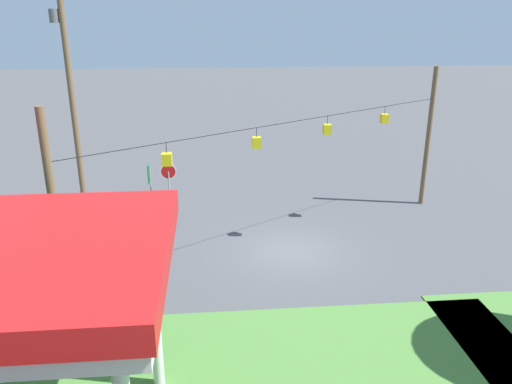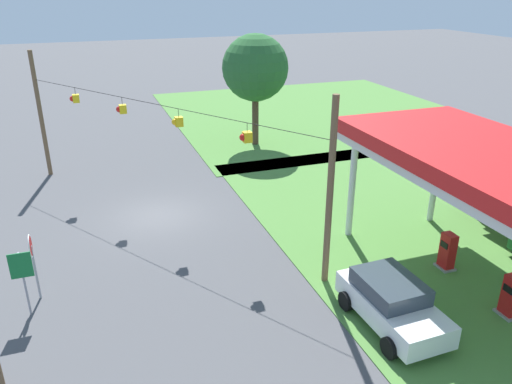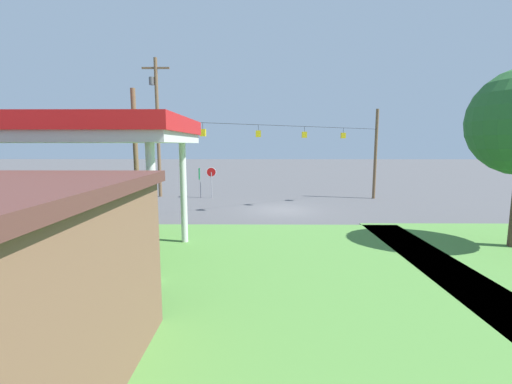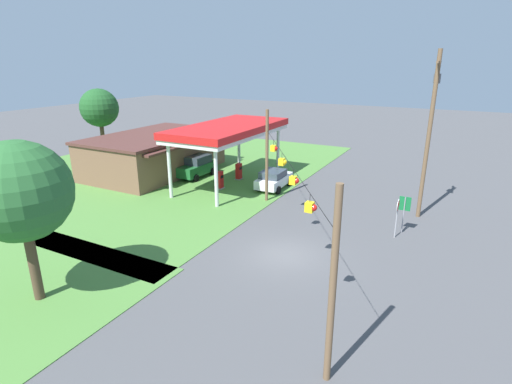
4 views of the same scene
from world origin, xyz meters
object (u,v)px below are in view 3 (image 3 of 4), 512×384
Objects in this scene: fuel_pump_near at (72,240)px; route_sign at (200,177)px; stop_sign_roadside at (211,176)px; gas_station_canopy at (21,132)px; utility_pole_main at (157,121)px; car_at_pumps_front at (72,215)px.

route_sign reaches higher than fuel_pump_near.
stop_sign_roadside is (-3.20, -14.86, 1.09)m from fuel_pump_near.
route_sign is at bearing 164.81° from stop_sign_roadside.
gas_station_canopy is 1.09× the size of utility_pole_main.
gas_station_canopy is at bearing 0.06° from fuel_pump_near.
car_at_pumps_front is 12.89m from utility_pole_main.
car_at_pumps_front is 0.37× the size of utility_pole_main.
utility_pole_main is at bearing -96.41° from car_at_pumps_front.
utility_pole_main is at bearing -85.48° from fuel_pump_near.
gas_station_canopy is 2.94× the size of car_at_pumps_front.
stop_sign_roadside reaches higher than fuel_pump_near.
car_at_pumps_front is at bearing -61.07° from fuel_pump_near.
car_at_pumps_front is 1.72× the size of route_sign.
route_sign is (0.97, -0.26, -0.10)m from stop_sign_roadside.
stop_sign_roadside is at bearing -107.82° from gas_station_canopy.
gas_station_canopy reaches higher than car_at_pumps_front.
route_sign is at bearing -98.37° from fuel_pump_near.
route_sign is 0.22× the size of utility_pole_main.
fuel_pump_near is at bearing -179.94° from gas_station_canopy.
stop_sign_roadside is 1.04× the size of route_sign.
gas_station_canopy is 5.05× the size of route_sign.
utility_pole_main is (4.44, -0.83, 4.37)m from stop_sign_roadside.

